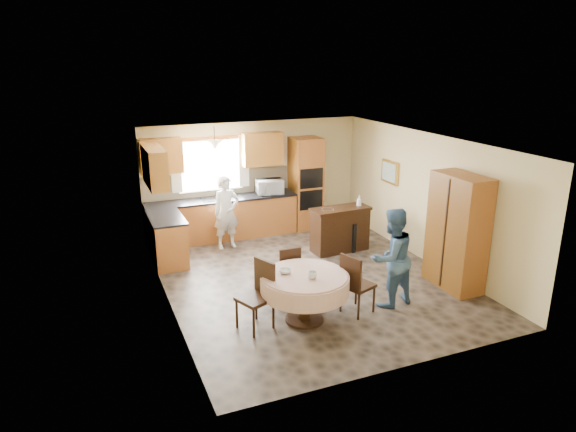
# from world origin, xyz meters

# --- Properties ---
(floor) EXTENTS (5.00, 6.00, 0.01)m
(floor) POSITION_xyz_m (0.00, 0.00, 0.00)
(floor) COLOR brown
(floor) RESTS_ON ground
(ceiling) EXTENTS (5.00, 6.00, 0.01)m
(ceiling) POSITION_xyz_m (0.00, 0.00, 2.50)
(ceiling) COLOR white
(ceiling) RESTS_ON wall_back
(wall_back) EXTENTS (5.00, 0.02, 2.50)m
(wall_back) POSITION_xyz_m (0.00, 3.00, 1.25)
(wall_back) COLOR beige
(wall_back) RESTS_ON floor
(wall_front) EXTENTS (5.00, 0.02, 2.50)m
(wall_front) POSITION_xyz_m (0.00, -3.00, 1.25)
(wall_front) COLOR beige
(wall_front) RESTS_ON floor
(wall_left) EXTENTS (0.02, 6.00, 2.50)m
(wall_left) POSITION_xyz_m (-2.50, 0.00, 1.25)
(wall_left) COLOR beige
(wall_left) RESTS_ON floor
(wall_right) EXTENTS (0.02, 6.00, 2.50)m
(wall_right) POSITION_xyz_m (2.50, 0.00, 1.25)
(wall_right) COLOR beige
(wall_right) RESTS_ON floor
(window) EXTENTS (1.40, 0.03, 1.10)m
(window) POSITION_xyz_m (-1.00, 2.98, 1.60)
(window) COLOR white
(window) RESTS_ON wall_back
(curtain_left) EXTENTS (0.22, 0.02, 1.15)m
(curtain_left) POSITION_xyz_m (-1.75, 2.93, 1.65)
(curtain_left) COLOR white
(curtain_left) RESTS_ON wall_back
(curtain_right) EXTENTS (0.22, 0.02, 1.15)m
(curtain_right) POSITION_xyz_m (-0.25, 2.93, 1.65)
(curtain_right) COLOR white
(curtain_right) RESTS_ON wall_back
(base_cab_back) EXTENTS (3.30, 0.60, 0.88)m
(base_cab_back) POSITION_xyz_m (-0.85, 2.70, 0.44)
(base_cab_back) COLOR #D06F37
(base_cab_back) RESTS_ON floor
(counter_back) EXTENTS (3.30, 0.64, 0.04)m
(counter_back) POSITION_xyz_m (-0.85, 2.70, 0.90)
(counter_back) COLOR black
(counter_back) RESTS_ON base_cab_back
(base_cab_left) EXTENTS (0.60, 1.20, 0.88)m
(base_cab_left) POSITION_xyz_m (-2.20, 1.80, 0.44)
(base_cab_left) COLOR #D06F37
(base_cab_left) RESTS_ON floor
(counter_left) EXTENTS (0.64, 1.20, 0.04)m
(counter_left) POSITION_xyz_m (-2.20, 1.80, 0.90)
(counter_left) COLOR black
(counter_left) RESTS_ON base_cab_left
(backsplash) EXTENTS (3.30, 0.02, 0.55)m
(backsplash) POSITION_xyz_m (-0.85, 2.99, 1.18)
(backsplash) COLOR beige
(backsplash) RESTS_ON wall_back
(wall_cab_left) EXTENTS (0.85, 0.33, 0.72)m
(wall_cab_left) POSITION_xyz_m (-2.05, 2.83, 1.91)
(wall_cab_left) COLOR #C38330
(wall_cab_left) RESTS_ON wall_back
(wall_cab_right) EXTENTS (0.90, 0.33, 0.72)m
(wall_cab_right) POSITION_xyz_m (0.15, 2.83, 1.91)
(wall_cab_right) COLOR #C38330
(wall_cab_right) RESTS_ON wall_back
(wall_cab_side) EXTENTS (0.33, 1.20, 0.72)m
(wall_cab_side) POSITION_xyz_m (-2.33, 1.80, 1.91)
(wall_cab_side) COLOR #C38330
(wall_cab_side) RESTS_ON wall_left
(oven_tower) EXTENTS (0.66, 0.62, 2.12)m
(oven_tower) POSITION_xyz_m (1.15, 2.69, 1.06)
(oven_tower) COLOR #D06F37
(oven_tower) RESTS_ON floor
(oven_upper) EXTENTS (0.56, 0.01, 0.45)m
(oven_upper) POSITION_xyz_m (1.15, 2.38, 1.25)
(oven_upper) COLOR black
(oven_upper) RESTS_ON oven_tower
(oven_lower) EXTENTS (0.56, 0.01, 0.45)m
(oven_lower) POSITION_xyz_m (1.15, 2.38, 0.75)
(oven_lower) COLOR black
(oven_lower) RESTS_ON oven_tower
(pendant) EXTENTS (0.36, 0.36, 0.18)m
(pendant) POSITION_xyz_m (-1.00, 2.50, 2.12)
(pendant) COLOR beige
(pendant) RESTS_ON ceiling
(sideboard) EXTENTS (1.24, 0.56, 0.87)m
(sideboard) POSITION_xyz_m (1.19, 1.05, 0.43)
(sideboard) COLOR #331B0D
(sideboard) RESTS_ON floor
(space_heater) EXTENTS (0.54, 0.47, 0.61)m
(space_heater) POSITION_xyz_m (1.51, 1.02, 0.31)
(space_heater) COLOR black
(space_heater) RESTS_ON floor
(cupboard) EXTENTS (0.52, 1.05, 2.00)m
(cupboard) POSITION_xyz_m (2.22, -1.23, 1.00)
(cupboard) COLOR #D06F37
(cupboard) RESTS_ON floor
(dining_table) EXTENTS (1.34, 1.34, 0.76)m
(dining_table) POSITION_xyz_m (-0.70, -1.38, 0.59)
(dining_table) COLOR #331B0D
(dining_table) RESTS_ON floor
(chair_left) EXTENTS (0.58, 0.58, 1.03)m
(chair_left) POSITION_xyz_m (-1.39, -1.28, 0.57)
(chair_left) COLOR #331B0D
(chair_left) RESTS_ON floor
(chair_back) EXTENTS (0.39, 0.39, 0.90)m
(chair_back) POSITION_xyz_m (-0.62, -0.53, 0.50)
(chair_back) COLOR #331B0D
(chair_back) RESTS_ON floor
(chair_right) EXTENTS (0.55, 0.55, 0.99)m
(chair_right) POSITION_xyz_m (0.11, -1.47, 0.55)
(chair_right) COLOR #331B0D
(chair_right) RESTS_ON floor
(framed_picture) EXTENTS (0.06, 0.59, 0.49)m
(framed_picture) POSITION_xyz_m (2.47, 1.27, 1.51)
(framed_picture) COLOR gold
(framed_picture) RESTS_ON wall_right
(microwave) EXTENTS (0.63, 0.47, 0.32)m
(microwave) POSITION_xyz_m (0.24, 2.65, 1.08)
(microwave) COLOR silver
(microwave) RESTS_ON counter_back
(person_sink) EXTENTS (0.60, 0.43, 1.54)m
(person_sink) POSITION_xyz_m (-0.91, 2.12, 0.77)
(person_sink) COLOR silver
(person_sink) RESTS_ON floor
(person_dining) EXTENTS (0.88, 0.74, 1.62)m
(person_dining) POSITION_xyz_m (0.80, -1.41, 0.81)
(person_dining) COLOR #37567A
(person_dining) RESTS_ON floor
(bowl_sideboard) EXTENTS (0.30, 0.30, 0.06)m
(bowl_sideboard) POSITION_xyz_m (0.90, 1.05, 0.90)
(bowl_sideboard) COLOR #B2B2B2
(bowl_sideboard) RESTS_ON sideboard
(bottle_sideboard) EXTENTS (0.10, 0.10, 0.27)m
(bottle_sideboard) POSITION_xyz_m (1.61, 1.05, 1.00)
(bottle_sideboard) COLOR silver
(bottle_sideboard) RESTS_ON sideboard
(cup_table) EXTENTS (0.18, 0.18, 0.11)m
(cup_table) POSITION_xyz_m (-0.65, -1.55, 0.82)
(cup_table) COLOR #B2B2B2
(cup_table) RESTS_ON dining_table
(bowl_table) EXTENTS (0.22, 0.22, 0.06)m
(bowl_table) POSITION_xyz_m (-0.95, -1.21, 0.79)
(bowl_table) COLOR #B2B2B2
(bowl_table) RESTS_ON dining_table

